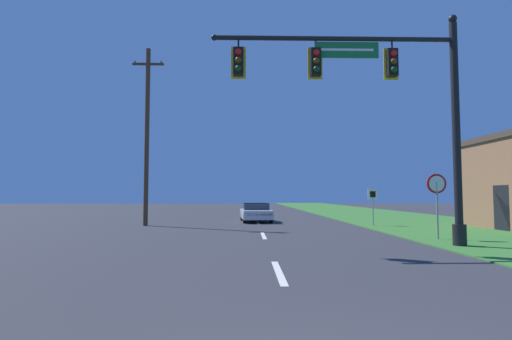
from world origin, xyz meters
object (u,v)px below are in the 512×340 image
at_px(stop_sign, 437,191).
at_px(utility_pole_near, 147,133).
at_px(route_sign_post, 373,199).
at_px(signal_mast, 390,101).
at_px(car_ahead, 256,212).

distance_m(stop_sign, utility_pole_near, 15.45).
distance_m(route_sign_post, utility_pole_near, 13.34).
distance_m(signal_mast, car_ahead, 14.25).
distance_m(car_ahead, utility_pole_near, 8.54).
xyz_separation_m(route_sign_post, utility_pole_near, (-12.80, 0.51, 3.73)).
height_order(car_ahead, route_sign_post, route_sign_post).
bearing_deg(stop_sign, signal_mast, -140.98).
xyz_separation_m(signal_mast, car_ahead, (-4.27, 12.89, -4.32)).
height_order(car_ahead, stop_sign, stop_sign).
bearing_deg(route_sign_post, utility_pole_near, 177.73).
xyz_separation_m(stop_sign, utility_pole_near, (-13.07, 7.50, 3.40)).
bearing_deg(utility_pole_near, car_ahead, 28.07).
bearing_deg(car_ahead, route_sign_post, -30.83).
relative_size(car_ahead, route_sign_post, 2.20).
relative_size(signal_mast, route_sign_post, 4.21).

